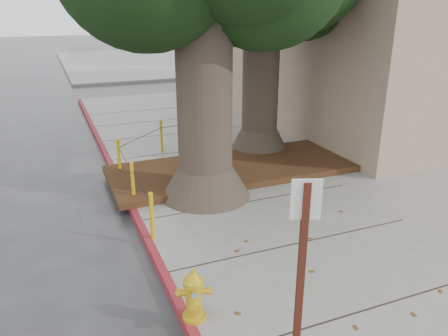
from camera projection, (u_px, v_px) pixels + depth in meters
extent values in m
plane|color=#28282B|center=(273.00, 256.00, 7.89)|extent=(140.00, 140.00, 0.00)
cube|color=slate|center=(421.00, 166.00, 12.16)|extent=(16.00, 26.00, 0.15)
cube|color=slate|center=(165.00, 61.00, 36.04)|extent=(16.00, 20.00, 0.15)
cube|color=maroon|center=(135.00, 214.00, 9.33)|extent=(0.14, 26.00, 0.16)
cube|color=black|center=(233.00, 168.00, 11.52)|extent=(6.40, 2.60, 0.16)
cube|color=silver|center=(298.00, 3.00, 34.58)|extent=(10.00, 10.00, 9.00)
cone|color=#4C3F33|center=(206.00, 181.00, 9.96)|extent=(2.04, 2.04, 0.70)
cylinder|color=#4C3F33|center=(204.00, 92.00, 9.25)|extent=(1.20, 1.20, 4.22)
cone|color=#4C3F33|center=(259.00, 140.00, 13.05)|extent=(1.77, 1.77, 0.70)
cylinder|color=#4C3F33|center=(261.00, 78.00, 12.42)|extent=(1.04, 1.04, 3.84)
cylinder|color=#D49D0B|center=(152.00, 216.00, 8.05)|extent=(0.08, 0.08, 0.90)
sphere|color=#D49D0B|center=(151.00, 194.00, 7.89)|extent=(0.09, 0.09, 0.09)
cylinder|color=#D49D0B|center=(133.00, 182.00, 9.61)|extent=(0.08, 0.08, 0.90)
sphere|color=#D49D0B|center=(131.00, 163.00, 9.46)|extent=(0.09, 0.09, 0.09)
cylinder|color=#D49D0B|center=(119.00, 158.00, 11.18)|extent=(0.08, 0.08, 0.90)
sphere|color=#D49D0B|center=(118.00, 141.00, 11.02)|extent=(0.09, 0.09, 0.09)
cylinder|color=#D49D0B|center=(161.00, 137.00, 13.01)|extent=(0.08, 0.08, 0.90)
sphere|color=#D49D0B|center=(161.00, 122.00, 12.86)|extent=(0.09, 0.09, 0.09)
cylinder|color=#D49D0B|center=(227.00, 128.00, 13.97)|extent=(0.08, 0.08, 0.90)
sphere|color=#D49D0B|center=(227.00, 114.00, 13.81)|extent=(0.09, 0.09, 0.09)
cylinder|color=black|center=(141.00, 186.00, 8.74)|extent=(0.02, 1.80, 0.02)
cylinder|color=black|center=(125.00, 158.00, 10.30)|extent=(0.02, 1.80, 0.02)
cylinder|color=black|center=(141.00, 137.00, 12.00)|extent=(1.51, 1.51, 0.02)
cylinder|color=black|center=(195.00, 124.00, 13.39)|extent=(2.20, 0.22, 0.02)
cylinder|color=gold|center=(194.00, 316.00, 6.09)|extent=(0.41, 0.41, 0.06)
cylinder|color=gold|center=(194.00, 299.00, 5.99)|extent=(0.28, 0.28, 0.52)
cylinder|color=gold|center=(194.00, 283.00, 5.90)|extent=(0.37, 0.37, 0.07)
cone|color=gold|center=(193.00, 277.00, 5.86)|extent=(0.34, 0.34, 0.14)
cylinder|color=gold|center=(193.00, 271.00, 5.83)|extent=(0.07, 0.07, 0.05)
cylinder|color=gold|center=(184.00, 293.00, 5.93)|extent=(0.16, 0.13, 0.09)
cylinder|color=gold|center=(204.00, 291.00, 5.96)|extent=(0.16, 0.13, 0.09)
cylinder|color=gold|center=(195.00, 305.00, 5.87)|extent=(0.17, 0.17, 0.13)
cube|color=#5999D8|center=(194.00, 296.00, 5.83)|extent=(0.07, 0.02, 0.07)
cube|color=#471911|center=(298.00, 313.00, 4.16)|extent=(0.08, 0.08, 2.69)
cube|color=silver|center=(306.00, 199.00, 3.74)|extent=(0.26, 0.11, 0.38)
imported|color=#9E9DA2|center=(215.00, 77.00, 24.53)|extent=(3.37, 1.69, 1.10)
imported|color=maroon|center=(233.00, 71.00, 25.81)|extent=(4.03, 1.72, 1.29)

